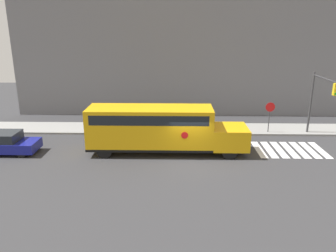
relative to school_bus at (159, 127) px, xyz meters
name	(u,v)px	position (x,y,z in m)	size (l,w,h in m)	color
ground_plane	(189,160)	(2.01, -1.34, -1.77)	(60.00, 60.00, 0.00)	#333335
sidewalk_strip	(186,129)	(2.01, 5.16, -1.69)	(44.00, 3.00, 0.15)	gray
building_backdrop	(185,56)	(2.01, 11.66, 3.66)	(32.00, 4.00, 10.86)	slate
crosswalk_stripes	(289,150)	(9.06, 0.66, -1.76)	(4.70, 3.20, 0.01)	white
school_bus	(159,127)	(0.00, 0.00, 0.00)	(10.56, 2.57, 3.12)	#EAA80F
parked_car	(4,143)	(-10.39, -0.37, -1.04)	(4.34, 1.83, 1.46)	navy
stop_sign	(270,113)	(8.53, 4.24, -0.07)	(0.73, 0.10, 2.55)	#38383A
traffic_light	(319,96)	(11.64, 2.99, 1.56)	(0.28, 3.83, 4.94)	#38383A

